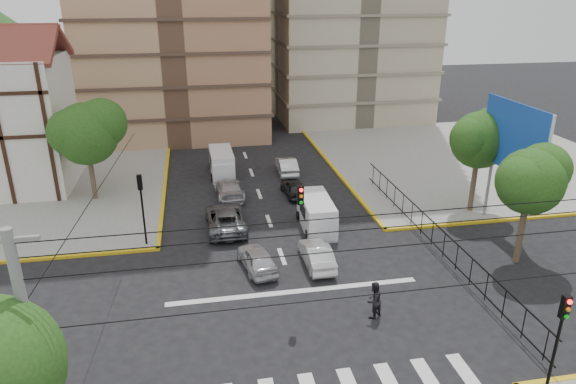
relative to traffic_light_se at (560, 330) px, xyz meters
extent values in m
plane|color=black|center=(-7.80, 7.80, -3.11)|extent=(160.00, 160.00, 0.00)
cube|color=gray|center=(12.20, 27.80, -3.04)|extent=(26.00, 26.00, 0.15)
cube|color=silver|center=(-7.80, 9.00, -3.11)|extent=(13.00, 0.40, 0.01)
cylinder|color=slate|center=(6.70, 11.80, -0.96)|extent=(0.20, 0.20, 4.00)
cylinder|color=slate|center=(6.70, 15.80, -0.96)|extent=(0.20, 0.20, 4.00)
cube|color=silver|center=(6.70, 13.80, 3.04)|extent=(0.25, 6.00, 4.00)
cube|color=blue|center=(6.50, 13.80, 3.04)|extent=(0.08, 6.20, 4.20)
cylinder|color=#473828|center=(5.20, 9.80, -1.01)|extent=(0.36, 0.36, 4.20)
sphere|color=#1F4A15|center=(5.20, 9.80, 1.73)|extent=(3.60, 3.60, 3.60)
sphere|color=#1F4A15|center=(6.10, 10.10, 2.27)|extent=(2.88, 2.88, 2.88)
sphere|color=#1F4A15|center=(4.48, 9.50, 1.91)|extent=(2.70, 2.70, 2.70)
cylinder|color=#473828|center=(6.20, 16.80, -0.87)|extent=(0.36, 0.36, 4.48)
sphere|color=#1F4A15|center=(6.20, 16.80, 2.05)|extent=(3.80, 3.80, 3.80)
sphere|color=#1F4A15|center=(7.15, 17.10, 2.62)|extent=(3.04, 3.04, 3.04)
sphere|color=#1F4A15|center=(5.44, 16.50, 2.24)|extent=(2.85, 2.85, 2.85)
cylinder|color=#473828|center=(-19.80, 23.80, -1.01)|extent=(0.36, 0.36, 4.20)
sphere|color=#1F4A15|center=(-19.80, 23.80, 1.89)|extent=(4.40, 4.40, 4.40)
sphere|color=#1F4A15|center=(-18.70, 24.10, 2.55)|extent=(3.52, 3.52, 3.52)
sphere|color=#1F4A15|center=(-20.68, 23.50, 2.11)|extent=(3.30, 3.30, 3.30)
cylinder|color=black|center=(0.00, 0.00, -1.21)|extent=(0.12, 0.12, 3.50)
cube|color=black|center=(0.00, 0.00, 0.99)|extent=(0.28, 0.22, 0.90)
sphere|color=#FF0C0C|center=(0.00, 0.00, 1.29)|extent=(0.17, 0.17, 0.17)
cylinder|color=black|center=(-15.60, 15.60, -1.21)|extent=(0.12, 0.12, 3.50)
cube|color=black|center=(-15.60, 15.60, 0.99)|extent=(0.28, 0.22, 0.90)
sphere|color=#FF0C0C|center=(-15.60, 15.60, 1.29)|extent=(0.17, 0.17, 0.17)
cube|color=black|center=(-7.80, 7.80, 2.69)|extent=(0.28, 0.22, 0.90)
cylinder|color=black|center=(-7.80, -1.20, 3.14)|extent=(18.00, 0.03, 0.03)
cylinder|color=slate|center=(-16.80, -1.20, 1.54)|extent=(0.28, 0.28, 9.00)
cube|color=slate|center=(-16.80, -1.20, 5.74)|extent=(1.40, 0.12, 0.12)
cube|color=silver|center=(-4.97, 16.17, -2.09)|extent=(1.94, 4.52, 2.05)
cube|color=silver|center=(-4.97, 14.39, -2.22)|extent=(1.73, 1.13, 1.43)
cube|color=black|center=(-4.97, 14.08, -1.73)|extent=(1.65, 0.16, 0.80)
cylinder|color=black|center=(-5.81, 14.74, -2.80)|extent=(0.25, 0.62, 0.62)
cylinder|color=black|center=(-4.12, 14.74, -2.80)|extent=(0.25, 0.62, 0.62)
cylinder|color=black|center=(-5.81, 17.60, -2.80)|extent=(0.25, 0.62, 0.62)
cylinder|color=black|center=(-4.12, 17.60, -2.80)|extent=(0.25, 0.62, 0.62)
cube|color=silver|center=(-10.27, 27.70, -2.07)|extent=(1.88, 4.55, 2.08)
cube|color=silver|center=(-10.27, 25.89, -2.21)|extent=(1.74, 1.11, 1.45)
cube|color=black|center=(-10.27, 25.57, -1.71)|extent=(1.68, 0.13, 0.81)
cylinder|color=black|center=(-11.13, 26.25, -2.80)|extent=(0.25, 0.63, 0.63)
cylinder|color=black|center=(-9.41, 26.25, -2.80)|extent=(0.25, 0.63, 0.63)
cylinder|color=black|center=(-11.13, 29.15, -2.80)|extent=(0.25, 0.63, 0.63)
cylinder|color=black|center=(-9.41, 29.15, -2.80)|extent=(0.25, 0.63, 0.63)
imported|color=silver|center=(-9.38, 11.65, -2.47)|extent=(2.14, 4.00, 1.29)
imported|color=silver|center=(-6.06, 11.48, -2.47)|extent=(1.40, 3.92, 1.29)
imported|color=slate|center=(-10.72, 17.14, -2.38)|extent=(2.49, 5.28, 1.46)
imported|color=silver|center=(-10.08, 22.60, -2.43)|extent=(2.18, 4.78, 1.36)
imported|color=#252528|center=(-5.27, 21.94, -2.50)|extent=(1.72, 3.72, 1.23)
imported|color=silver|center=(-4.90, 27.01, -2.42)|extent=(1.59, 4.25, 1.39)
imported|color=black|center=(-4.60, 6.21, -2.20)|extent=(1.12, 1.06, 1.83)
camera|label=1|loc=(-12.27, -13.12, 11.24)|focal=32.00mm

